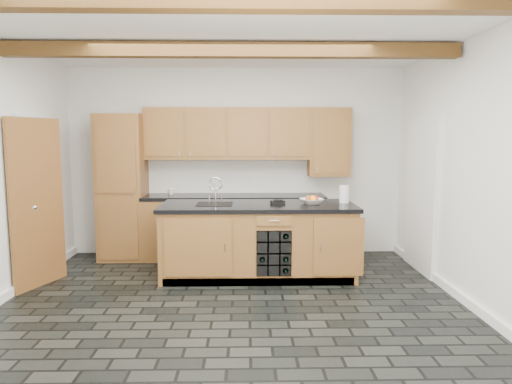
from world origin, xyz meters
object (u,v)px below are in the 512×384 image
at_px(kitchen_scale, 278,202).
at_px(paper_towel, 344,194).
at_px(island, 258,240).
at_px(fruit_bowl, 312,201).

xyz_separation_m(kitchen_scale, paper_towel, (0.87, 0.07, 0.09)).
height_order(island, fruit_bowl, fruit_bowl).
distance_m(fruit_bowl, paper_towel, 0.45).
bearing_deg(fruit_bowl, island, -179.96).
bearing_deg(paper_towel, island, -174.69).
bearing_deg(paper_towel, kitchen_scale, -175.28).
height_order(island, paper_towel, paper_towel).
bearing_deg(kitchen_scale, island, 176.40).
bearing_deg(fruit_bowl, kitchen_scale, 175.82).
xyz_separation_m(fruit_bowl, paper_towel, (0.44, 0.10, 0.08)).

